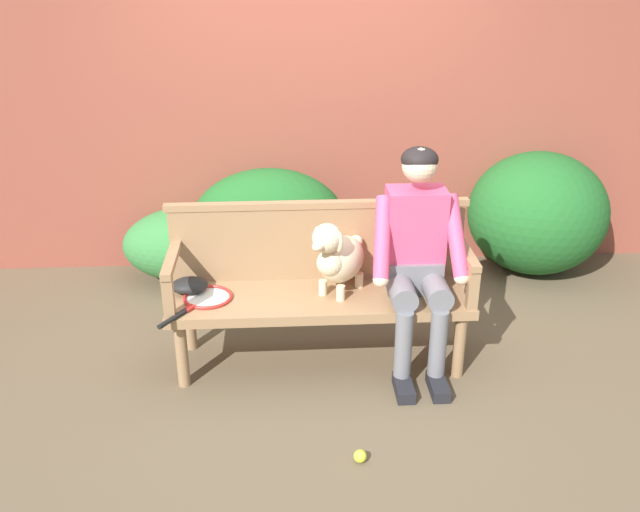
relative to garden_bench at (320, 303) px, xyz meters
The scene contains 14 objects.
ground_plane 0.41m from the garden_bench, ahead, with size 40.00×40.00×0.00m, color brown.
brick_garden_fence 1.81m from the garden_bench, 90.00° to the left, with size 8.00×0.30×2.43m, color brown.
hedge_bush_mid_left 1.48m from the garden_bench, 124.62° to the left, with size 1.15×0.70×0.58m, color #337538.
hedge_bush_far_left 2.13m from the garden_bench, 35.20° to the left, with size 1.06×1.00×0.94m, color #1E5B23.
hedge_bush_far_right 1.25m from the garden_bench, 104.49° to the left, with size 1.16×0.77×0.86m, color #1E5B23.
garden_bench is the anchor object (origin of this frame).
bench_backrest 0.39m from the garden_bench, 90.00° to the left, with size 1.82×0.06×0.50m.
bench_armrest_left_end 0.89m from the garden_bench, behind, with size 0.06×0.52×0.28m.
bench_armrest_right_end 0.89m from the garden_bench, ahead, with size 0.06×0.52×0.28m.
person_seated 0.65m from the garden_bench, ahead, with size 0.56×0.66×1.34m.
dog_on_bench 0.32m from the garden_bench, ahead, with size 0.39×0.45×0.48m.
tennis_racket 0.68m from the garden_bench, behind, with size 0.45×0.55×0.03m.
baseball_glove 0.78m from the garden_bench, behind, with size 0.22×0.17×0.09m, color black.
tennis_ball 1.01m from the garden_bench, 81.03° to the right, with size 0.07×0.07×0.07m, color #CCDB33.
Camera 1 is at (-0.22, -3.65, 2.39)m, focal length 39.15 mm.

